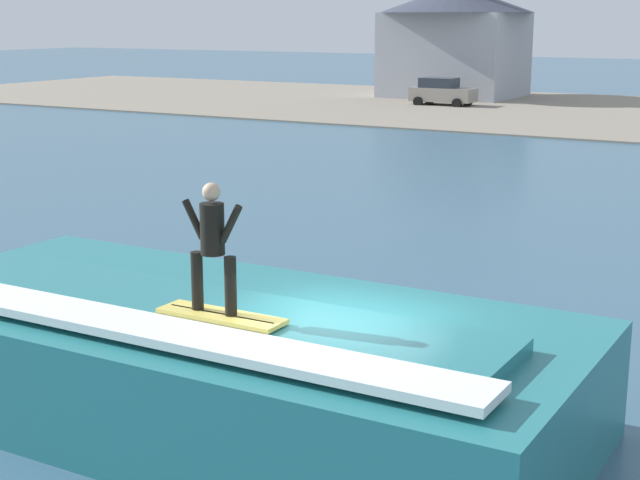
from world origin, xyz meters
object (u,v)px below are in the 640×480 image
surfer (213,241)px  car_near_shore (442,92)px  surfboard (221,316)px  house_with_chimney (455,35)px  wave_crest (217,361)px

surfer → car_near_shore: surfer is taller
surfboard → house_with_chimney: (-19.86, 56.60, 2.57)m
surfer → car_near_shore: (-17.66, 49.48, -1.96)m
wave_crest → house_with_chimney: 59.09m
car_near_shore → wave_crest: bearing=-70.7°
wave_crest → surfer: size_ratio=6.10×
surfer → car_near_shore: 52.57m
wave_crest → house_with_chimney: bearing=109.0°
surfer → house_with_chimney: (-19.74, 56.59, 1.58)m
surfer → car_near_shore: bearing=109.6°
surfer → house_with_chimney: size_ratio=0.16×
surfer → car_near_shore: size_ratio=0.41×
surfboard → surfer: 1.00m
surfboard → car_near_shore: bearing=109.8°
wave_crest → surfer: 2.25m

